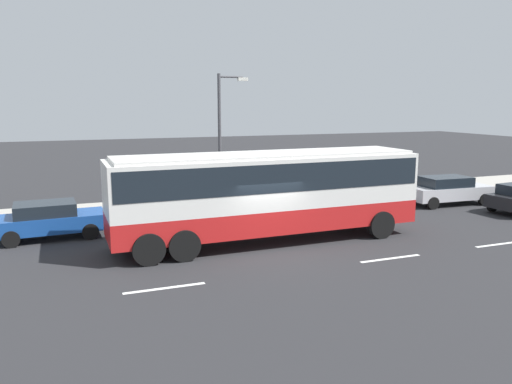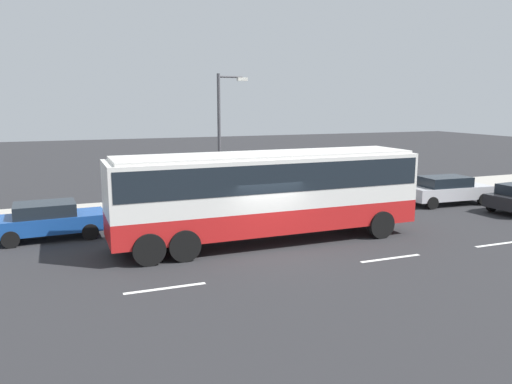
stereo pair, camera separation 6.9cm
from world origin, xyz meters
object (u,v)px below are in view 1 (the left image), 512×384
at_px(street_lamp, 223,132).
at_px(car_blue_saloon, 49,219).
at_px(pedestrian_near_curb, 190,189).
at_px(coach_bus, 267,187).
at_px(car_silver_hatch, 448,190).

bearing_deg(street_lamp, car_blue_saloon, -161.83).
bearing_deg(car_blue_saloon, pedestrian_near_curb, 22.28).
relative_size(coach_bus, street_lamp, 1.83).
xyz_separation_m(car_silver_hatch, street_lamp, (-11.48, 2.96, 3.11)).
relative_size(car_silver_hatch, car_blue_saloon, 1.09).
bearing_deg(car_silver_hatch, pedestrian_near_curb, 168.58).
bearing_deg(coach_bus, pedestrian_near_curb, 102.18).
xyz_separation_m(coach_bus, car_silver_hatch, (11.62, 3.19, -1.34)).
height_order(coach_bus, car_silver_hatch, coach_bus).
xyz_separation_m(pedestrian_near_curb, street_lamp, (1.61, -0.37, 2.79)).
xyz_separation_m(coach_bus, car_blue_saloon, (-7.90, 3.51, -1.36)).
distance_m(car_blue_saloon, street_lamp, 9.02).
bearing_deg(pedestrian_near_curb, coach_bus, 117.67).
distance_m(car_silver_hatch, car_blue_saloon, 19.52).
bearing_deg(car_blue_saloon, street_lamp, 15.34).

